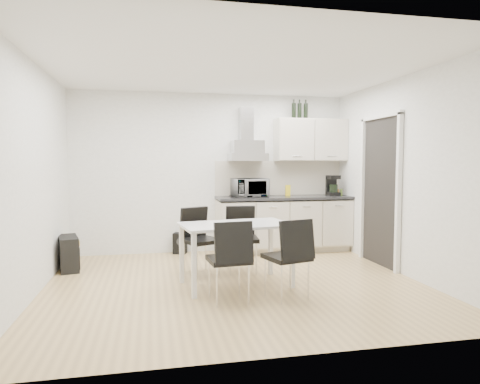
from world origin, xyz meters
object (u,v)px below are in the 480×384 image
at_px(chair_near_left, 229,261).
at_px(guitar_amp, 69,253).
at_px(chair_far_left, 201,241).
at_px(kitchenette, 285,201).
at_px(dining_table, 236,231).
at_px(floor_speaker, 180,243).
at_px(chair_near_right, 287,258).
at_px(chair_far_right, 242,240).

xyz_separation_m(chair_near_left, guitar_amp, (-1.92, 1.76, -0.21)).
bearing_deg(guitar_amp, chair_far_left, -33.15).
xyz_separation_m(kitchenette, chair_near_left, (-1.38, -2.36, -0.39)).
bearing_deg(chair_far_left, dining_table, 96.57).
relative_size(chair_near_left, floor_speaker, 2.62).
bearing_deg(kitchenette, guitar_amp, -169.63).
bearing_deg(floor_speaker, chair_near_right, -50.18).
distance_m(chair_near_left, chair_near_right, 0.64).
xyz_separation_m(chair_near_left, chair_near_right, (0.64, -0.01, 0.00)).
distance_m(dining_table, floor_speaker, 2.09).
bearing_deg(guitar_amp, chair_near_right, -48.75).
distance_m(kitchenette, chair_far_right, 1.61).
relative_size(kitchenette, guitar_amp, 4.22).
relative_size(dining_table, chair_far_right, 1.57).
bearing_deg(dining_table, kitchenette, 48.32).
bearing_deg(kitchenette, dining_table, -123.54).
distance_m(dining_table, chair_far_left, 0.71).
distance_m(chair_far_left, chair_near_left, 1.16).
bearing_deg(chair_near_left, kitchenette, 54.36).
bearing_deg(chair_far_right, chair_near_right, 107.55).
bearing_deg(chair_far_right, kitchenette, -124.04).
xyz_separation_m(kitchenette, dining_table, (-1.19, -1.79, -0.17)).
height_order(chair_far_right, floor_speaker, chair_far_right).
relative_size(chair_far_left, chair_far_right, 1.00).
bearing_deg(chair_near_left, guitar_amp, 132.22).
bearing_deg(chair_near_right, chair_far_right, 86.99).
bearing_deg(floor_speaker, chair_near_left, -63.60).
distance_m(dining_table, chair_near_left, 0.64).
bearing_deg(chair_far_right, chair_near_left, 76.84).
height_order(chair_near_left, chair_near_right, same).
xyz_separation_m(chair_far_left, guitar_amp, (-1.76, 0.61, -0.21)).
height_order(chair_far_right, guitar_amp, chair_far_right).
xyz_separation_m(guitar_amp, floor_speaker, (1.57, 0.77, -0.07)).
height_order(kitchenette, guitar_amp, kitchenette).
distance_m(chair_far_right, chair_near_left, 1.22).
distance_m(chair_near_left, guitar_amp, 2.61).
bearing_deg(dining_table, chair_near_left, -116.80).
xyz_separation_m(dining_table, chair_near_right, (0.45, -0.58, -0.22)).
height_order(chair_far_left, guitar_amp, chair_far_left).
height_order(kitchenette, chair_near_left, kitchenette).
xyz_separation_m(dining_table, floor_speaker, (-0.54, 1.96, -0.49)).
relative_size(chair_near_right, guitar_amp, 1.47).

